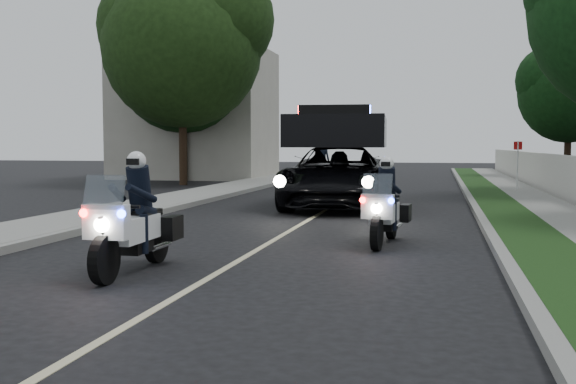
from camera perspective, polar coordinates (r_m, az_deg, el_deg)
name	(u,v)px	position (r m, az deg, el deg)	size (l,w,h in m)	color
ground	(214,275)	(9.58, -6.32, -7.07)	(120.00, 120.00, 0.00)	black
curb_right	(476,209)	(18.99, 15.75, -1.42)	(0.20, 60.00, 0.15)	gray
grass_verge	(502,210)	(19.04, 17.85, -1.44)	(1.20, 60.00, 0.16)	#193814
sidewalk_right	(553,211)	(19.20, 21.72, -1.49)	(1.40, 60.00, 0.16)	gray
curb_left	(194,203)	(20.28, -8.07, -0.97)	(0.20, 60.00, 0.15)	gray
sidewalk_left	(160,203)	(20.69, -10.92, -0.89)	(2.00, 60.00, 0.16)	gray
building_far	(196,114)	(37.29, -7.89, 6.59)	(8.00, 6.00, 7.00)	#A8A396
lane_marking	(328,209)	(19.22, 3.44, -1.43)	(0.12, 50.00, 0.01)	#BFB78C
police_moto_left	(134,272)	(9.97, -13.04, -6.70)	(0.72, 2.07, 1.76)	white
police_moto_right	(385,244)	(12.53, 8.26, -4.44)	(0.67, 1.92, 1.63)	silver
police_suv	(338,207)	(19.80, 4.26, -1.28)	(2.99, 6.47, 3.14)	black
bicycle	(322,184)	(31.22, 2.96, 0.69)	(0.64, 1.85, 0.97)	black
cyclist	(322,184)	(31.22, 2.96, 0.69)	(0.66, 0.44, 1.84)	black
sign_post	(517,193)	(26.65, 18.97, -0.11)	(0.32, 0.32, 2.02)	red
tree_right_e	(567,179)	(38.94, 22.72, 1.05)	(5.36, 5.36, 8.93)	black
tree_left_near	(183,185)	(30.80, -8.93, 0.60)	(7.22, 7.22, 12.04)	#1E3B13
tree_left_far	(184,181)	(34.14, -8.87, 0.94)	(6.71, 6.71, 11.19)	#123410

